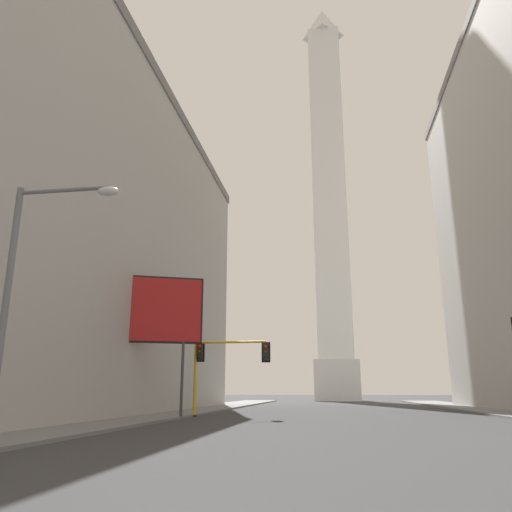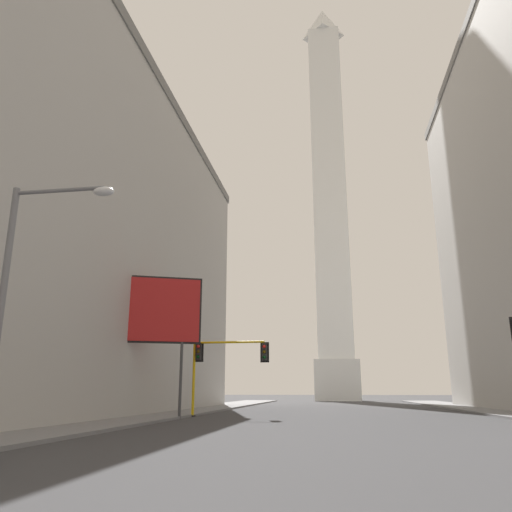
{
  "view_description": "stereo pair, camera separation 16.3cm",
  "coord_description": "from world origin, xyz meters",
  "px_view_note": "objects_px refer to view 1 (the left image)",
  "views": [
    {
      "loc": [
        -0.56,
        -1.82,
        1.65
      ],
      "look_at": [
        -10.68,
        65.03,
        19.91
      ],
      "focal_mm": 35.0,
      "sensor_mm": 36.0,
      "label": 1
    },
    {
      "loc": [
        -0.4,
        -1.8,
        1.65
      ],
      "look_at": [
        -10.68,
        65.03,
        19.91
      ],
      "focal_mm": 35.0,
      "sensor_mm": 36.0,
      "label": 2
    }
  ],
  "objects_px": {
    "obelisk": "(329,193)",
    "traffic_light_mid_left": "(222,358)",
    "billboard_sign": "(146,311)",
    "street_lamp": "(26,279)"
  },
  "relations": [
    {
      "from": "obelisk",
      "to": "traffic_light_mid_left",
      "type": "height_order",
      "value": "obelisk"
    },
    {
      "from": "billboard_sign",
      "to": "street_lamp",
      "type": "bearing_deg",
      "value": -80.45
    },
    {
      "from": "street_lamp",
      "to": "billboard_sign",
      "type": "bearing_deg",
      "value": 99.55
    },
    {
      "from": "traffic_light_mid_left",
      "to": "billboard_sign",
      "type": "height_order",
      "value": "billboard_sign"
    },
    {
      "from": "traffic_light_mid_left",
      "to": "billboard_sign",
      "type": "distance_m",
      "value": 6.05
    },
    {
      "from": "obelisk",
      "to": "traffic_light_mid_left",
      "type": "xyz_separation_m",
      "value": [
        -7.85,
        -53.04,
        -32.88
      ]
    },
    {
      "from": "obelisk",
      "to": "street_lamp",
      "type": "distance_m",
      "value": 80.36
    },
    {
      "from": "traffic_light_mid_left",
      "to": "street_lamp",
      "type": "relative_size",
      "value": 0.69
    },
    {
      "from": "obelisk",
      "to": "street_lamp",
      "type": "xyz_separation_m",
      "value": [
        -9.13,
        -73.2,
        -31.87
      ]
    },
    {
      "from": "traffic_light_mid_left",
      "to": "street_lamp",
      "type": "distance_m",
      "value": 20.23
    }
  ]
}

